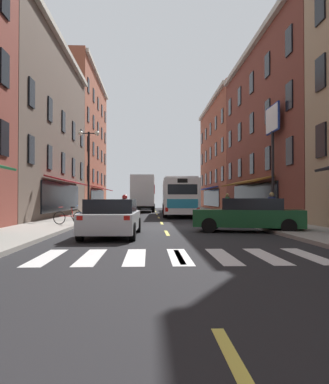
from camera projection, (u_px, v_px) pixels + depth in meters
ground_plane at (164, 228)px, 19.53m from camera, size 34.80×80.00×0.10m
lane_centre_dashes at (164, 227)px, 19.28m from camera, size 0.14×73.90×0.01m
crosswalk_near at (179, 256)px, 9.54m from camera, size 7.10×2.80×0.01m
sidewalk_left at (48, 226)px, 19.29m from camera, size 3.00×80.00×0.14m
sidewalk_right at (277, 225)px, 19.78m from camera, size 3.00×80.00×0.14m
billboard_sign at (273, 134)px, 23.95m from camera, size 0.40×2.39×7.22m
transit_bus at (178, 197)px, 32.24m from camera, size 2.93×12.07×3.06m
box_truck at (143, 193)px, 41.59m from camera, size 2.61×8.16×3.86m
sedan_near at (146, 204)px, 50.07m from camera, size 2.02×4.77×1.38m
sedan_mid at (112, 218)px, 14.59m from camera, size 2.13×4.79×1.43m
sedan_far at (250, 215)px, 16.58m from camera, size 4.96×3.06×1.47m
motorcycle_rider at (125, 214)px, 18.92m from camera, size 0.62×2.07×1.66m
bicycle_near at (69, 217)px, 19.28m from camera, size 1.69×0.53×0.91m
bicycle_mid at (85, 214)px, 23.32m from camera, size 1.71×0.48×0.91m
pedestrian_near at (227, 204)px, 29.60m from camera, size 0.51×0.36×1.72m
pedestrian_mid at (272, 209)px, 17.74m from camera, size 0.36×0.36×1.62m
street_lamp_twin at (89, 170)px, 25.34m from camera, size 1.42×0.32×5.84m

